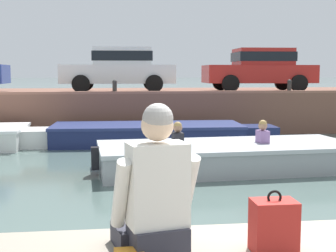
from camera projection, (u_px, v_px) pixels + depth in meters
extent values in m
plane|color=#4C605B|center=(181.00, 175.00, 9.37)|extent=(400.00, 400.00, 0.00)
cube|color=brown|center=(147.00, 108.00, 17.90)|extent=(60.00, 6.00, 1.37)
cube|color=#925F4C|center=(154.00, 92.00, 14.97)|extent=(60.00, 0.24, 0.08)
cube|color=white|center=(44.00, 138.00, 13.00)|extent=(1.11, 1.19, 0.48)
cube|color=navy|center=(147.00, 135.00, 13.46)|extent=(5.41, 2.13, 0.49)
cube|color=navy|center=(256.00, 134.00, 13.71)|extent=(1.11, 1.10, 0.49)
cube|color=navy|center=(147.00, 125.00, 13.42)|extent=(5.48, 2.19, 0.08)
cube|color=brown|center=(133.00, 129.00, 13.40)|extent=(0.31, 1.73, 0.06)
cube|color=#93999E|center=(227.00, 159.00, 9.82)|extent=(5.39, 2.36, 0.48)
cube|color=#B1B7BD|center=(227.00, 145.00, 9.79)|extent=(5.45, 2.43, 0.08)
cube|color=brown|center=(209.00, 151.00, 9.73)|extent=(0.36, 1.83, 0.06)
cube|color=black|center=(95.00, 158.00, 9.31)|extent=(0.17, 0.21, 0.45)
cube|color=#8C669E|center=(262.00, 141.00, 9.93)|extent=(0.22, 0.33, 0.44)
sphere|color=#A37556|center=(263.00, 126.00, 9.89)|extent=(0.19, 0.19, 0.19)
sphere|color=tan|center=(263.00, 124.00, 9.89)|extent=(0.17, 0.17, 0.17)
cube|color=black|center=(178.00, 143.00, 9.59)|extent=(0.22, 0.33, 0.44)
sphere|color=#A37556|center=(178.00, 128.00, 9.55)|extent=(0.19, 0.19, 0.19)
sphere|color=tan|center=(178.00, 126.00, 9.55)|extent=(0.17, 0.17, 0.17)
cube|color=white|center=(118.00, 74.00, 16.49)|extent=(4.00, 1.82, 0.64)
cube|color=white|center=(122.00, 56.00, 16.43)|extent=(2.02, 1.56, 0.60)
cube|color=black|center=(122.00, 56.00, 16.43)|extent=(2.10, 1.59, 0.33)
cylinder|color=black|center=(81.00, 84.00, 15.56)|extent=(0.61, 0.20, 0.60)
cylinder|color=black|center=(85.00, 83.00, 17.28)|extent=(0.61, 0.20, 0.60)
cylinder|color=black|center=(154.00, 84.00, 15.77)|extent=(0.61, 0.20, 0.60)
cylinder|color=black|center=(151.00, 83.00, 17.49)|extent=(0.61, 0.20, 0.60)
cube|color=#B2231E|center=(258.00, 74.00, 17.09)|extent=(3.99, 1.82, 0.64)
cube|color=#B2231E|center=(263.00, 57.00, 17.04)|extent=(2.01, 1.55, 0.60)
cube|color=black|center=(263.00, 57.00, 17.04)|extent=(2.09, 1.59, 0.33)
cylinder|color=black|center=(231.00, 83.00, 16.17)|extent=(0.61, 0.20, 0.60)
cylinder|color=black|center=(221.00, 82.00, 17.88)|extent=(0.61, 0.20, 0.60)
cylinder|color=black|center=(299.00, 83.00, 16.38)|extent=(0.61, 0.20, 0.60)
cylinder|color=black|center=(283.00, 82.00, 18.10)|extent=(0.61, 0.20, 0.60)
cylinder|color=#2D2B28|center=(115.00, 88.00, 14.94)|extent=(0.14, 0.14, 0.35)
sphere|color=#2D2B28|center=(115.00, 82.00, 14.92)|extent=(0.15, 0.15, 0.15)
cylinder|color=#2D2B28|center=(289.00, 88.00, 15.63)|extent=(0.14, 0.14, 0.35)
sphere|color=#2D2B28|center=(289.00, 82.00, 15.61)|extent=(0.15, 0.15, 0.15)
cube|color=#282833|center=(158.00, 241.00, 2.92)|extent=(0.39, 0.35, 0.20)
cube|color=#282833|center=(148.00, 234.00, 3.13)|extent=(0.50, 0.41, 0.14)
cube|color=silver|center=(157.00, 185.00, 2.88)|extent=(0.40, 0.29, 0.52)
cylinder|color=silver|center=(188.00, 188.00, 3.01)|extent=(0.15, 0.30, 0.47)
cylinder|color=silver|center=(121.00, 194.00, 2.86)|extent=(0.15, 0.30, 0.47)
sphere|color=beige|center=(157.00, 125.00, 2.84)|extent=(0.20, 0.20, 0.20)
sphere|color=gray|center=(158.00, 119.00, 2.83)|extent=(0.19, 0.19, 0.19)
cylinder|color=#E07F6B|center=(185.00, 237.00, 3.01)|extent=(0.06, 0.06, 0.18)
cylinder|color=white|center=(185.00, 222.00, 3.00)|extent=(0.04, 0.04, 0.02)
cube|color=#A5231E|center=(274.00, 226.00, 2.98)|extent=(0.28, 0.20, 0.34)
cube|color=#A5231E|center=(268.00, 229.00, 3.10)|extent=(0.22, 0.06, 0.18)
torus|color=black|center=(274.00, 197.00, 2.96)|extent=(0.10, 0.02, 0.10)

